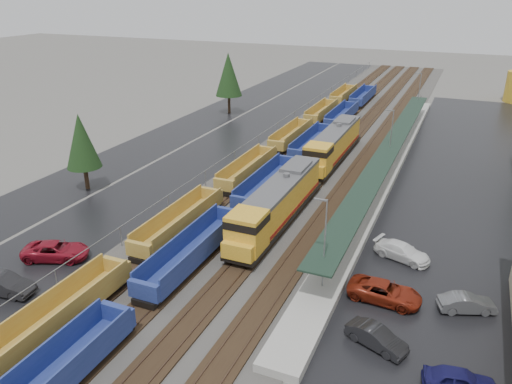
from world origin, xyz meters
TOP-DOWN VIEW (x-y plane):
  - ballast_strip at (0.00, 60.00)m, footprint 20.00×160.00m
  - trackbed at (-0.00, 60.00)m, footprint 14.60×160.00m
  - west_parking_lot at (-15.00, 60.00)m, footprint 10.00×160.00m
  - west_road at (-25.00, 60.00)m, footprint 9.00×160.00m
  - east_commuter_lot at (19.00, 50.00)m, footprint 16.00×100.00m
  - station_platform at (9.50, 50.01)m, footprint 3.00×80.00m
  - chainlink_fence at (-9.50, 58.44)m, footprint 0.08×160.04m
  - tree_west_near at (-22.00, 30.00)m, footprint 3.96×3.96m
  - tree_west_far at (-23.00, 70.00)m, footprint 4.84×4.84m
  - locomotive_lead at (2.00, 29.56)m, footprint 3.04×20.01m
  - locomotive_trail at (2.00, 50.56)m, footprint 3.04×20.01m
  - well_string_yellow at (-6.00, 40.57)m, footprint 2.54×110.27m
  - well_string_blue at (-2.00, 37.20)m, footprint 2.62×117.94m
  - parked_car_west_b at (-13.21, 10.30)m, footprint 2.28×5.06m
  - parked_car_west_c at (-13.38, 15.97)m, footprint 4.50×6.19m
  - parked_car_east_a at (14.53, 15.51)m, footprint 2.93×4.45m
  - parked_car_east_b at (14.12, 20.97)m, footprint 2.91×5.68m
  - parked_car_east_c at (14.44, 27.88)m, footprint 3.45×5.33m
  - parked_car_east_d at (19.78, 13.50)m, footprint 2.42×4.47m
  - parked_car_east_e at (19.90, 21.98)m, footprint 2.84×4.34m

SIDE VIEW (x-z plane):
  - west_parking_lot at x=-15.00m, z-range 0.00..0.02m
  - west_road at x=-25.00m, z-range 0.00..0.02m
  - east_commuter_lot at x=19.00m, z-range 0.00..0.02m
  - ballast_strip at x=0.00m, z-range 0.00..0.08m
  - trackbed at x=0.00m, z-range 0.05..0.27m
  - parked_car_east_e at x=19.90m, z-range 0.00..1.35m
  - parked_car_east_a at x=14.53m, z-range 0.00..1.39m
  - parked_car_east_c at x=14.44m, z-range 0.00..1.44m
  - parked_car_east_d at x=19.78m, z-range 0.00..1.44m
  - station_platform at x=9.50m, z-range -3.27..4.73m
  - parked_car_east_b at x=14.12m, z-range 0.00..1.53m
  - parked_car_west_c at x=-13.38m, z-range 0.00..1.56m
  - parked_car_west_b at x=-13.21m, z-range 0.00..1.61m
  - well_string_yellow at x=-6.00m, z-range 0.01..2.26m
  - well_string_blue at x=-2.00m, z-range 0.00..2.33m
  - chainlink_fence at x=-9.50m, z-range 0.60..2.62m
  - locomotive_lead at x=2.00m, z-range 0.15..4.68m
  - locomotive_trail at x=2.00m, z-range 0.15..4.68m
  - tree_west_near at x=-22.00m, z-range 1.32..10.32m
  - tree_west_far at x=-23.00m, z-range 1.62..12.62m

